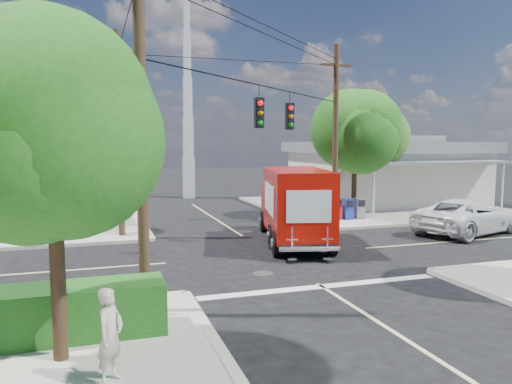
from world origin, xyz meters
name	(u,v)px	position (x,y,z in m)	size (l,w,h in m)	color
ground	(272,255)	(0.00, 0.00, 0.00)	(120.00, 120.00, 0.00)	black
sidewalk_ne	(373,206)	(10.88, 10.88, 0.07)	(14.12, 14.12, 0.14)	#A29D93
sidewalk_nw	(2,223)	(-10.88, 10.88, 0.07)	(14.12, 14.12, 0.14)	#A29D93
road_markings	(287,264)	(0.00, -1.47, 0.01)	(32.00, 32.00, 0.01)	beige
building_ne	(386,170)	(12.50, 11.97, 2.32)	(11.80, 10.20, 4.50)	silver
radio_tower	(188,123)	(0.50, 20.00, 5.64)	(0.80, 0.80, 17.00)	silver
tree_sw_front	(52,138)	(-6.99, -7.54, 4.33)	(3.88, 3.78, 6.03)	#422D1C
tree_ne_front	(356,132)	(7.21, 6.76, 4.77)	(4.21, 4.14, 6.66)	#422D1C
tree_ne_back	(376,143)	(9.81, 8.96, 4.19)	(3.77, 3.66, 5.82)	#422D1C
palm_nw_front	(65,125)	(-7.50, 7.50, 5.04)	(3.01, 3.08, 5.59)	#422D1C
palm_nw_back	(23,133)	(-9.50, 9.00, 4.67)	(3.01, 3.08, 5.19)	#422D1C
utility_poles	(220,131)	(-1.58, 1.60, 4.67)	(12.00, 10.68, 9.00)	#473321
picket_fence	(27,305)	(-7.80, -5.60, 0.68)	(5.94, 0.06, 1.00)	silver
hedge_sw	(11,317)	(-8.00, -6.40, 0.69)	(6.20, 1.20, 1.10)	#154D14
vending_boxes	(347,209)	(6.50, 6.20, 0.69)	(1.90, 0.50, 1.10)	#B51418
delivery_truck	(294,205)	(1.65, 1.88, 1.59)	(3.77, 7.54, 3.14)	black
parked_car	(468,216)	(10.18, 1.41, 0.81)	(2.68, 5.81, 1.61)	silver
pedestrian	(110,335)	(-6.12, -8.74, 0.97)	(0.60, 0.40, 1.66)	beige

